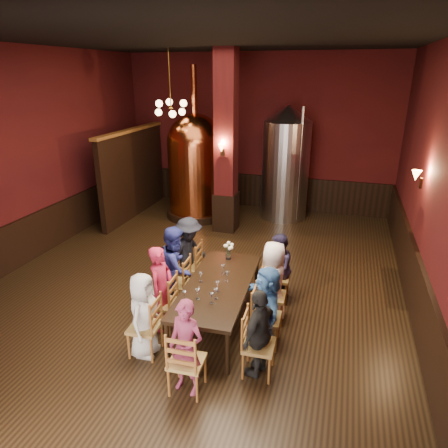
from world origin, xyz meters
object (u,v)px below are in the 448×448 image
(person_2, at_px, (176,268))
(copper_kettle, at_px, (196,165))
(steel_vessel, at_px, (286,163))
(dining_table, at_px, (218,287))
(person_0, at_px, (144,315))
(rose_vase, at_px, (228,248))
(person_1, at_px, (161,289))

(person_2, distance_m, copper_kettle, 4.90)
(copper_kettle, xyz_separation_m, steel_vessel, (2.42, 0.66, 0.06))
(dining_table, bearing_deg, steel_vessel, 85.43)
(person_0, bearing_deg, copper_kettle, 11.59)
(dining_table, bearing_deg, copper_kettle, 111.74)
(person_2, bearing_deg, person_0, 170.69)
(person_2, height_order, copper_kettle, copper_kettle)
(rose_vase, bearing_deg, person_0, -109.73)
(dining_table, xyz_separation_m, rose_vase, (-0.10, 0.92, 0.28))
(dining_table, relative_size, copper_kettle, 0.59)
(person_0, xyz_separation_m, person_1, (-0.03, 0.67, 0.06))
(person_1, xyz_separation_m, person_2, (-0.03, 0.66, 0.04))
(person_0, relative_size, person_1, 0.91)
(person_2, bearing_deg, copper_kettle, 4.51)
(dining_table, distance_m, person_1, 0.91)
(person_1, bearing_deg, person_0, -173.72)
(person_1, distance_m, steel_vessel, 6.11)
(dining_table, height_order, copper_kettle, copper_kettle)
(copper_kettle, bearing_deg, rose_vase, -61.92)
(dining_table, xyz_separation_m, person_2, (-0.86, 0.29, 0.07))
(person_1, xyz_separation_m, rose_vase, (0.73, 1.29, 0.25))
(dining_table, xyz_separation_m, person_0, (-0.80, -1.04, -0.03))
(rose_vase, bearing_deg, steel_vessel, 86.52)
(person_0, height_order, person_2, person_2)
(dining_table, xyz_separation_m, person_1, (-0.83, -0.37, 0.03))
(copper_kettle, relative_size, steel_vessel, 1.31)
(person_0, height_order, rose_vase, person_0)
(person_1, bearing_deg, copper_kettle, 18.46)
(person_2, distance_m, steel_vessel, 5.47)
(dining_table, distance_m, rose_vase, 0.97)
(person_0, bearing_deg, rose_vase, -21.66)
(person_0, bearing_deg, person_2, 0.74)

